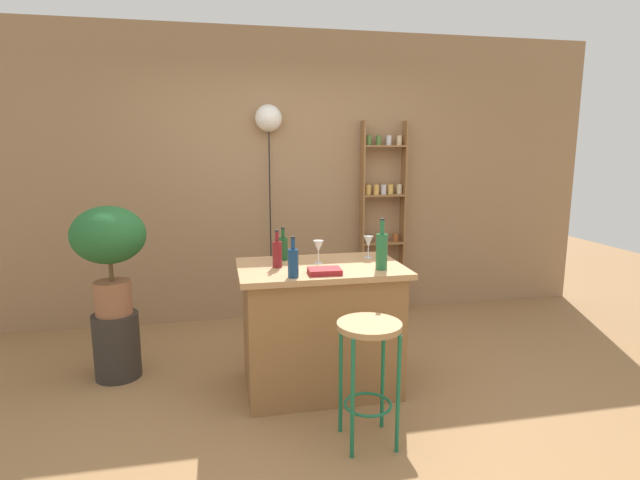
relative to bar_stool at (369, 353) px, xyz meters
The scene contains 15 objects.
ground 0.71m from the bar_stool, 106.76° to the left, with size 12.00×12.00×0.00m, color olive.
back_wall 2.53m from the bar_stool, 93.13° to the left, with size 6.40×0.10×2.80m, color #997551.
kitchen_counter 0.75m from the bar_stool, 100.08° to the left, with size 1.13×0.74×0.90m.
bar_stool is the anchor object (origin of this frame).
spice_shelf 2.44m from the bar_stool, 69.69° to the left, with size 0.45×0.13×1.95m.
plant_stool 2.00m from the bar_stool, 143.03° to the left, with size 0.33×0.33×0.49m, color #2D2823.
potted_plant 2.04m from the bar_stool, 143.03° to the left, with size 0.52×0.47×0.80m.
bottle_soda_blue 0.73m from the bar_stool, 128.64° to the left, with size 0.07×0.07×0.26m.
bottle_sauce_amber 1.11m from the bar_stool, 110.55° to the left, with size 0.07×0.07×0.24m.
bottle_wine_red 0.76m from the bar_stool, 65.47° to the left, with size 0.08×0.08×0.34m.
bottle_spirits_clear 0.96m from the bar_stool, 119.88° to the left, with size 0.06×0.06×0.26m.
wine_glass_left 0.93m from the bar_stool, 99.59° to the left, with size 0.07×0.07×0.16m.
wine_glass_center 1.05m from the bar_stool, 73.53° to the left, with size 0.07×0.07×0.16m.
cookbook 0.64m from the bar_stool, 106.59° to the left, with size 0.21×0.15×0.04m, color maroon.
pendant_globe_light 2.69m from the bar_stool, 97.71° to the left, with size 0.26×0.26×2.10m.
Camera 1 is at (-0.69, -3.00, 1.70)m, focal length 28.19 mm.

